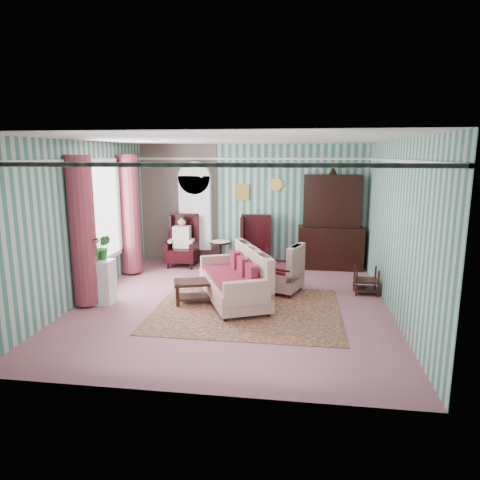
# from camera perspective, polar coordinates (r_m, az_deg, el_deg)

# --- Properties ---
(floor) EXTENTS (6.00, 6.00, 0.00)m
(floor) POSITION_cam_1_polar(r_m,az_deg,el_deg) (7.83, -1.01, -8.46)
(floor) COLOR #995963
(floor) RESTS_ON ground
(room_shell) EXTENTS (5.53, 6.02, 2.91)m
(room_shell) POSITION_cam_1_polar(r_m,az_deg,el_deg) (7.69, -5.44, 6.46)
(room_shell) COLOR #39685E
(room_shell) RESTS_ON ground
(bookcase) EXTENTS (0.80, 0.28, 2.24)m
(bookcase) POSITION_cam_1_polar(r_m,az_deg,el_deg) (10.53, -5.93, 2.92)
(bookcase) COLOR silver
(bookcase) RESTS_ON floor
(dresser_hutch) EXTENTS (1.50, 0.56, 2.36)m
(dresser_hutch) POSITION_cam_1_polar(r_m,az_deg,el_deg) (10.13, 12.07, 2.74)
(dresser_hutch) COLOR black
(dresser_hutch) RESTS_ON floor
(wingback_left) EXTENTS (0.76, 0.80, 1.25)m
(wingback_left) POSITION_cam_1_polar(r_m,az_deg,el_deg) (10.31, -7.73, -0.10)
(wingback_left) COLOR black
(wingback_left) RESTS_ON floor
(wingback_right) EXTENTS (0.76, 0.80, 1.25)m
(wingback_right) POSITION_cam_1_polar(r_m,az_deg,el_deg) (9.99, 1.99, -0.37)
(wingback_right) COLOR black
(wingback_right) RESTS_ON floor
(seated_woman) EXTENTS (0.44, 0.40, 1.18)m
(seated_woman) POSITION_cam_1_polar(r_m,az_deg,el_deg) (10.32, -7.73, -0.29)
(seated_woman) COLOR white
(seated_woman) RESTS_ON floor
(round_side_table) EXTENTS (0.50, 0.50, 0.60)m
(round_side_table) POSITION_cam_1_polar(r_m,az_deg,el_deg) (10.32, -2.64, -1.84)
(round_side_table) COLOR black
(round_side_table) RESTS_ON floor
(nest_table) EXTENTS (0.45, 0.38, 0.54)m
(nest_table) POSITION_cam_1_polar(r_m,az_deg,el_deg) (8.62, 16.46, -5.18)
(nest_table) COLOR black
(nest_table) RESTS_ON floor
(plant_stand) EXTENTS (0.55, 0.35, 0.80)m
(plant_stand) POSITION_cam_1_polar(r_m,az_deg,el_deg) (8.14, -18.37, -5.31)
(plant_stand) COLOR silver
(plant_stand) RESTS_ON floor
(rug) EXTENTS (3.20, 2.60, 0.01)m
(rug) POSITION_cam_1_polar(r_m,az_deg,el_deg) (7.51, 0.92, -9.30)
(rug) COLOR #4C1E19
(rug) RESTS_ON floor
(sofa) EXTENTS (1.70, 2.22, 1.08)m
(sofa) POSITION_cam_1_polar(r_m,az_deg,el_deg) (7.76, -0.92, -4.47)
(sofa) COLOR beige
(sofa) RESTS_ON floor
(floral_armchair) EXTENTS (1.06, 1.03, 1.05)m
(floral_armchair) POSITION_cam_1_polar(r_m,az_deg,el_deg) (8.35, 5.52, -3.48)
(floral_armchair) COLOR beige
(floral_armchair) RESTS_ON floor
(coffee_table) EXTENTS (1.04, 0.73, 0.41)m
(coffee_table) POSITION_cam_1_polar(r_m,az_deg,el_deg) (7.86, -5.30, -6.84)
(coffee_table) COLOR black
(coffee_table) RESTS_ON floor
(potted_plant_a) EXTENTS (0.42, 0.36, 0.46)m
(potted_plant_a) POSITION_cam_1_polar(r_m,az_deg,el_deg) (7.92, -19.07, -1.14)
(potted_plant_a) COLOR #194E18
(potted_plant_a) RESTS_ON plant_stand
(potted_plant_b) EXTENTS (0.29, 0.26, 0.45)m
(potted_plant_b) POSITION_cam_1_polar(r_m,az_deg,el_deg) (8.03, -17.73, -0.91)
(potted_plant_b) COLOR #1D531A
(potted_plant_b) RESTS_ON plant_stand
(potted_plant_c) EXTENTS (0.24, 0.24, 0.39)m
(potted_plant_c) POSITION_cam_1_polar(r_m,az_deg,el_deg) (8.14, -18.80, -1.03)
(potted_plant_c) COLOR #1C571B
(potted_plant_c) RESTS_ON plant_stand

